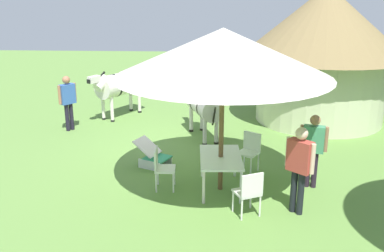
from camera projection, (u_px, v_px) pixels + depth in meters
name	position (u px, v px, depth m)	size (l,w,h in m)	color
ground_plane	(179.00, 155.00, 11.35)	(36.00, 36.00, 0.00)	#5E863D
thatched_hut	(323.00, 47.00, 13.63)	(4.96, 4.96, 4.14)	beige
shade_umbrella	(223.00, 53.00, 8.61)	(4.31, 4.31, 3.38)	brown
patio_dining_table	(221.00, 160.00, 9.29)	(1.47, 0.92, 0.74)	white
patio_chair_near_lawn	(249.00, 191.00, 8.23)	(0.56, 0.57, 0.90)	silver
patio_chair_east_end	(250.00, 149.00, 10.29)	(0.59, 0.60, 0.90)	silver
patio_chair_near_hut	(161.00, 166.00, 9.36)	(0.45, 0.43, 0.90)	silver
guest_beside_umbrella	(299.00, 163.00, 8.20)	(0.47, 0.48, 1.71)	black
guest_behind_table	(313.00, 144.00, 9.30)	(0.30, 0.56, 1.61)	black
standing_watcher	(68.00, 98.00, 12.99)	(0.47, 0.44, 1.64)	black
striped_lounge_chair	(153.00, 156.00, 10.63)	(0.82, 0.95, 0.63)	#31926A
zebra_nearest_camera	(120.00, 85.00, 14.34)	(2.08, 1.54, 1.60)	silver
zebra_by_umbrella	(203.00, 105.00, 12.43)	(2.20, 1.13, 1.49)	silver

